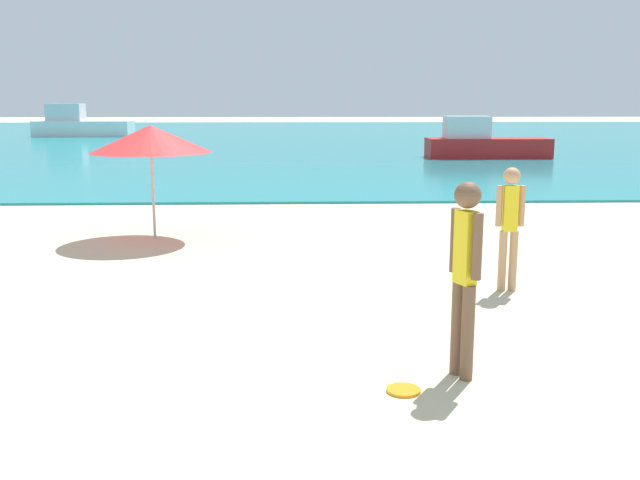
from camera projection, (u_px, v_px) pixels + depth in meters
name	position (u px, v px, depth m)	size (l,w,h in m)	color
water	(290.00, 137.00, 46.21)	(160.00, 60.00, 0.06)	teal
person_standing	(465.00, 268.00, 6.16)	(0.23, 0.37, 1.73)	brown
frisbee	(404.00, 390.00, 6.02)	(0.29, 0.29, 0.03)	orange
person_distant	(510.00, 221.00, 9.04)	(0.36, 0.21, 1.58)	tan
boat_near	(483.00, 143.00, 29.39)	(4.98, 1.63, 1.69)	red
boat_far	(80.00, 125.00, 46.41)	(6.23, 2.19, 2.10)	white
beach_umbrella	(151.00, 139.00, 12.32)	(2.09, 2.09, 1.98)	#B7B7BC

